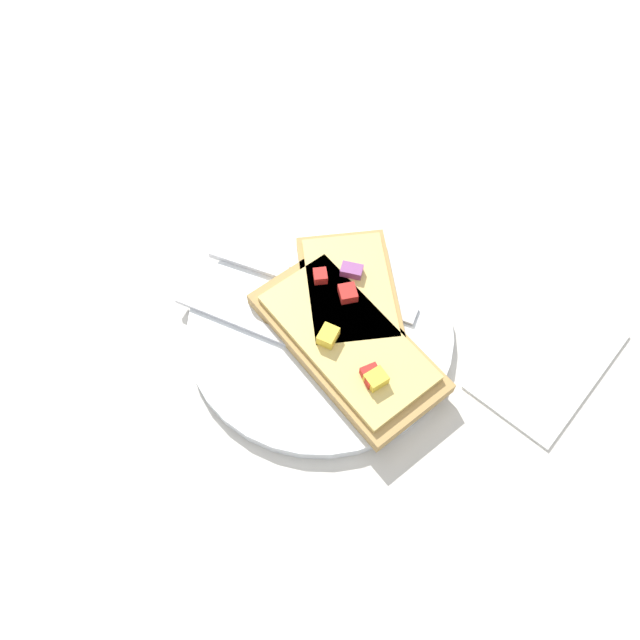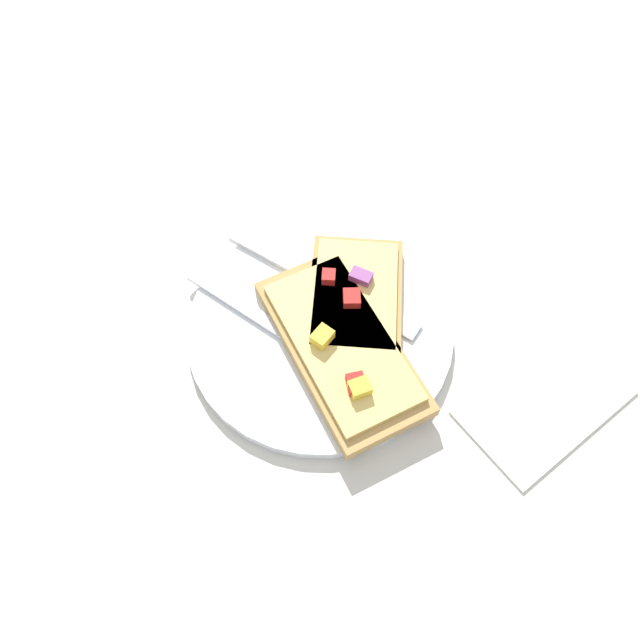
% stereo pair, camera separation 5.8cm
% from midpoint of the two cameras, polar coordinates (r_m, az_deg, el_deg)
% --- Properties ---
extents(ground_plane, '(4.00, 4.00, 0.00)m').
position_cam_midpoint_polar(ground_plane, '(0.60, 2.76, -1.29)').
color(ground_plane, beige).
extents(plate, '(0.25, 0.25, 0.01)m').
position_cam_midpoint_polar(plate, '(0.59, 2.79, -1.02)').
color(plate, white).
rests_on(plate, ground).
extents(fork, '(0.09, 0.22, 0.01)m').
position_cam_midpoint_polar(fork, '(0.58, 0.34, -2.01)').
color(fork, silver).
rests_on(fork, plate).
extents(knife, '(0.09, 0.21, 0.01)m').
position_cam_midpoint_polar(knife, '(0.62, 1.44, 4.07)').
color(knife, silver).
rests_on(knife, plate).
extents(pizza_slice_main, '(0.12, 0.20, 0.03)m').
position_cam_midpoint_polar(pizza_slice_main, '(0.57, 4.60, -2.80)').
color(pizza_slice_main, tan).
rests_on(pizza_slice_main, plate).
extents(pizza_slice_corner, '(0.16, 0.16, 0.03)m').
position_cam_midpoint_polar(pizza_slice_corner, '(0.60, 5.75, 2.15)').
color(pizza_slice_corner, tan).
rests_on(pizza_slice_corner, plate).
extents(crumb_scatter, '(0.04, 0.06, 0.01)m').
position_cam_midpoint_polar(crumb_scatter, '(0.61, 4.18, 3.43)').
color(crumb_scatter, '#C7844B').
rests_on(crumb_scatter, plate).
extents(napkin, '(0.15, 0.09, 0.01)m').
position_cam_midpoint_polar(napkin, '(0.61, 22.48, -7.16)').
color(napkin, white).
rests_on(napkin, ground).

